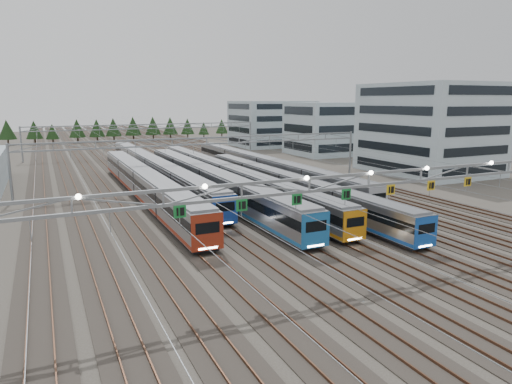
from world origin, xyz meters
name	(u,v)px	position (x,y,z in m)	size (l,w,h in m)	color
ground	(364,265)	(0.00, 0.00, 0.00)	(400.00, 400.00, 0.00)	#47423A
track_bed	(137,145)	(0.00, 100.00, 1.49)	(54.00, 260.00, 5.42)	#2D2823
train_a	(144,183)	(-11.25, 34.27, 2.21)	(3.01, 53.72, 3.92)	black
train_b	(154,168)	(-6.75, 48.65, 2.12)	(2.88, 67.90, 3.75)	black
train_c	(209,181)	(-2.25, 32.78, 2.16)	(2.93, 57.48, 3.82)	black
train_d	(227,175)	(2.25, 36.99, 2.01)	(2.70, 65.36, 3.51)	black
train_e	(287,185)	(6.75, 25.65, 1.96)	(2.64, 51.43, 3.43)	black
train_f	(264,167)	(11.25, 42.29, 2.10)	(2.84, 60.97, 3.70)	black
gantry_near	(369,182)	(-0.05, -0.12, 7.09)	(56.36, 0.61, 8.08)	gray
gantry_mid	(207,147)	(0.00, 40.00, 6.39)	(56.36, 0.36, 8.00)	gray
gantry_far	(147,130)	(0.00, 85.00, 6.39)	(56.36, 0.36, 8.00)	gray
depot_bldg_south	(429,129)	(42.63, 35.60, 8.37)	(18.00, 22.00, 16.74)	#A1B9C0
depot_bldg_mid	(322,129)	(40.79, 69.38, 6.56)	(14.00, 16.00, 13.13)	#A1B9C0
depot_bldg_north	(272,124)	(39.93, 95.38, 6.72)	(22.00, 18.00, 13.44)	#A1B9C0
treeline	(125,129)	(2.25, 131.58, 4.23)	(100.10, 5.60, 7.02)	#332114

